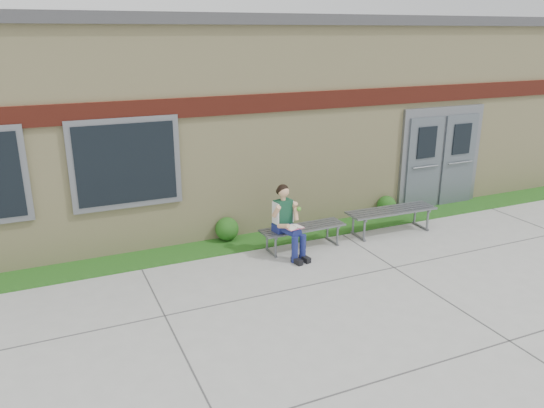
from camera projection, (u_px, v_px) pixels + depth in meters
name	position (u px, v px, depth m)	size (l,w,h in m)	color
ground	(361.00, 291.00, 8.33)	(80.00, 80.00, 0.00)	#9E9E99
grass_strip	(289.00, 235.00, 10.58)	(16.00, 0.80, 0.02)	#264A13
school_building	(229.00, 108.00, 12.87)	(16.20, 6.22, 4.20)	beige
bench_left	(303.00, 232.00, 9.89)	(1.64, 0.49, 0.42)	slate
bench_right	(391.00, 215.00, 10.65)	(1.89, 0.57, 0.49)	slate
girl	(288.00, 220.00, 9.45)	(0.51, 0.83, 1.31)	navy
shrub_mid	(227.00, 229.00, 10.25)	(0.45, 0.45, 0.45)	#264A13
shrub_east	(386.00, 205.00, 11.71)	(0.42, 0.42, 0.42)	#264A13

